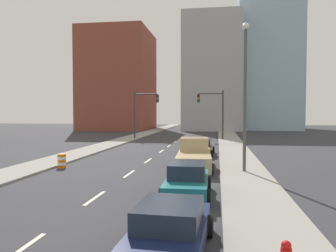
% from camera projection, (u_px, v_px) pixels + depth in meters
% --- Properties ---
extents(sidewalk_left, '(2.97, 98.00, 0.14)m').
position_uv_depth(sidewalk_left, '(136.00, 136.00, 50.36)').
color(sidewalk_left, gray).
rests_on(sidewalk_left, ground).
extents(sidewalk_right, '(2.97, 98.00, 0.14)m').
position_uv_depth(sidewalk_right, '(229.00, 137.00, 48.26)').
color(sidewalk_right, gray).
rests_on(sidewalk_right, ground).
extents(lane_stripe_at_8m, '(0.16, 2.40, 0.01)m').
position_uv_depth(lane_stripe_at_8m, '(21.00, 249.00, 9.08)').
color(lane_stripe_at_8m, beige).
rests_on(lane_stripe_at_8m, ground).
extents(lane_stripe_at_14m, '(0.16, 2.40, 0.01)m').
position_uv_depth(lane_stripe_at_14m, '(95.00, 198.00, 14.53)').
color(lane_stripe_at_14m, beige).
rests_on(lane_stripe_at_14m, ground).
extents(lane_stripe_at_20m, '(0.16, 2.40, 0.01)m').
position_uv_depth(lane_stripe_at_20m, '(129.00, 174.00, 20.21)').
color(lane_stripe_at_20m, beige).
rests_on(lane_stripe_at_20m, ground).
extents(lane_stripe_at_25m, '(0.16, 2.40, 0.01)m').
position_uv_depth(lane_stripe_at_25m, '(148.00, 161.00, 25.68)').
color(lane_stripe_at_25m, beige).
rests_on(lane_stripe_at_25m, ground).
extents(lane_stripe_at_31m, '(0.16, 2.40, 0.01)m').
position_uv_depth(lane_stripe_at_31m, '(161.00, 151.00, 31.85)').
color(lane_stripe_at_31m, beige).
rests_on(lane_stripe_at_31m, ground).
extents(lane_stripe_at_36m, '(0.16, 2.40, 0.01)m').
position_uv_depth(lane_stripe_at_36m, '(169.00, 146.00, 36.85)').
color(lane_stripe_at_36m, beige).
rests_on(lane_stripe_at_36m, ground).
extents(lane_stripe_at_42m, '(0.16, 2.40, 0.01)m').
position_uv_depth(lane_stripe_at_42m, '(175.00, 142.00, 41.95)').
color(lane_stripe_at_42m, beige).
rests_on(lane_stripe_at_42m, ground).
extents(building_brick_left, '(14.00, 16.00, 21.35)m').
position_uv_depth(building_brick_left, '(119.00, 81.00, 72.05)').
color(building_brick_left, brown).
rests_on(building_brick_left, ground).
extents(building_office_center, '(12.00, 20.00, 23.84)m').
position_uv_depth(building_office_center, '(212.00, 76.00, 72.90)').
color(building_office_center, '#A8A8AD').
rests_on(building_office_center, ground).
extents(building_glass_right, '(13.00, 20.00, 39.15)m').
position_uv_depth(building_glass_right, '(265.00, 43.00, 74.75)').
color(building_glass_right, '#99B7CC').
rests_on(building_glass_right, ground).
extents(traffic_signal_left, '(3.58, 0.35, 6.73)m').
position_uv_depth(traffic_signal_left, '(141.00, 109.00, 45.95)').
color(traffic_signal_left, '#38383D').
rests_on(traffic_signal_left, ground).
extents(traffic_signal_right, '(3.58, 0.35, 6.73)m').
position_uv_depth(traffic_signal_right, '(216.00, 109.00, 44.40)').
color(traffic_signal_right, '#38383D').
rests_on(traffic_signal_right, ground).
extents(traffic_barrel, '(0.56, 0.56, 0.95)m').
position_uv_depth(traffic_barrel, '(62.00, 161.00, 22.36)').
color(traffic_barrel, orange).
rests_on(traffic_barrel, ground).
extents(street_lamp, '(0.44, 0.44, 9.29)m').
position_uv_depth(street_lamp, '(245.00, 88.00, 20.20)').
color(street_lamp, '#4C4C51').
rests_on(street_lamp, ground).
extents(sedan_navy, '(2.30, 4.72, 1.39)m').
position_uv_depth(sedan_navy, '(169.00, 231.00, 8.74)').
color(sedan_navy, '#141E47').
rests_on(sedan_navy, ground).
extents(sedan_teal, '(2.13, 4.49, 1.55)m').
position_uv_depth(sedan_teal, '(187.00, 181.00, 14.65)').
color(sedan_teal, '#196B75').
rests_on(sedan_teal, ground).
extents(pickup_truck_tan, '(2.69, 6.43, 2.02)m').
position_uv_depth(pickup_truck_tan, '(194.00, 156.00, 22.22)').
color(pickup_truck_tan, tan).
rests_on(pickup_truck_tan, ground).
extents(sedan_brown, '(2.25, 4.70, 1.44)m').
position_uv_depth(sedan_brown, '(202.00, 148.00, 28.89)').
color(sedan_brown, brown).
rests_on(sedan_brown, ground).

